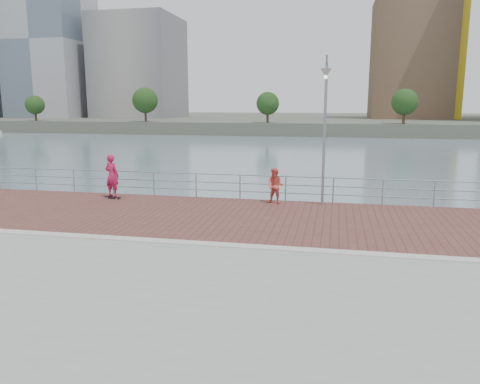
% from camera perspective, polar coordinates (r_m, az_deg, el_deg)
% --- Properties ---
extents(water, '(400.00, 400.00, 0.00)m').
position_cam_1_polar(water, '(14.95, -1.59, -13.97)').
color(water, slate).
rests_on(water, ground).
extents(seawall, '(40.00, 24.00, 2.00)m').
position_cam_1_polar(seawall, '(10.25, -8.43, -20.25)').
color(seawall, gray).
rests_on(seawall, ground).
extents(brick_lane, '(40.00, 6.80, 0.02)m').
position_cam_1_polar(brick_lane, '(17.62, 1.05, -3.16)').
color(brick_lane, brown).
rests_on(brick_lane, seawall).
extents(curb, '(40.00, 0.40, 0.06)m').
position_cam_1_polar(curb, '(14.22, -1.63, -6.52)').
color(curb, '#B7B5AD').
rests_on(curb, seawall).
extents(far_shore, '(320.00, 95.00, 2.50)m').
position_cam_1_polar(far_shore, '(135.84, 10.41, 8.53)').
color(far_shore, '#4C5142').
rests_on(far_shore, ground).
extents(guardrail, '(39.06, 0.06, 1.13)m').
position_cam_1_polar(guardrail, '(20.76, 2.78, 0.89)').
color(guardrail, '#8C9EA8').
rests_on(guardrail, brick_lane).
extents(street_lamp, '(0.43, 1.24, 5.86)m').
position_cam_1_polar(street_lamp, '(19.29, 10.34, 10.34)').
color(street_lamp, gray).
rests_on(street_lamp, brick_lane).
extents(skateboard, '(0.82, 0.39, 0.09)m').
position_cam_1_polar(skateboard, '(21.85, -15.21, -0.58)').
color(skateboard, black).
rests_on(skateboard, brick_lane).
extents(skateboarder, '(0.79, 0.61, 1.91)m').
position_cam_1_polar(skateboarder, '(21.69, -15.33, 1.93)').
color(skateboarder, '#C01949').
rests_on(skateboarder, skateboard).
extents(bystander, '(0.86, 0.74, 1.53)m').
position_cam_1_polar(bystander, '(19.95, 4.31, 0.73)').
color(bystander, '#E35242').
rests_on(bystander, brick_lane).
extents(skyline, '(233.00, 41.00, 59.74)m').
position_cam_1_polar(skyline, '(122.82, 27.08, 18.66)').
color(skyline, '#ADA38E').
rests_on(skyline, far_shore).
extents(shoreline_trees, '(144.15, 5.12, 6.83)m').
position_cam_1_polar(shoreline_trees, '(90.22, 12.73, 10.58)').
color(shoreline_trees, '#473323').
rests_on(shoreline_trees, far_shore).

